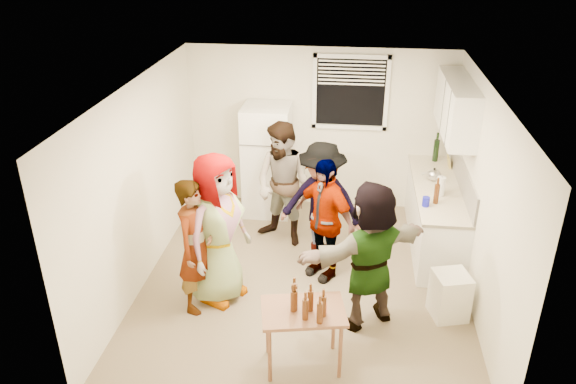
# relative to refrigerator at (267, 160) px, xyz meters

# --- Properties ---
(room) EXTENTS (4.00, 4.50, 2.50)m
(room) POSITION_rel_refrigerator_xyz_m (0.75, -1.88, -0.85)
(room) COLOR silver
(room) RESTS_ON ground
(window) EXTENTS (1.12, 0.10, 1.06)m
(window) POSITION_rel_refrigerator_xyz_m (1.20, 0.33, 1.00)
(window) COLOR white
(window) RESTS_ON room
(refrigerator) EXTENTS (0.70, 0.70, 1.70)m
(refrigerator) POSITION_rel_refrigerator_xyz_m (0.00, 0.00, 0.00)
(refrigerator) COLOR white
(refrigerator) RESTS_ON ground
(counter_lower) EXTENTS (0.60, 2.20, 0.86)m
(counter_lower) POSITION_rel_refrigerator_xyz_m (2.45, -0.73, -0.42)
(counter_lower) COLOR white
(counter_lower) RESTS_ON ground
(countertop) EXTENTS (0.64, 2.22, 0.04)m
(countertop) POSITION_rel_refrigerator_xyz_m (2.45, -0.73, 0.03)
(countertop) COLOR beige
(countertop) RESTS_ON counter_lower
(backsplash) EXTENTS (0.03, 2.20, 0.36)m
(backsplash) POSITION_rel_refrigerator_xyz_m (2.74, -0.73, 0.23)
(backsplash) COLOR #B2ACA5
(backsplash) RESTS_ON countertop
(upper_cabinets) EXTENTS (0.34, 1.60, 0.70)m
(upper_cabinets) POSITION_rel_refrigerator_xyz_m (2.58, -0.53, 1.10)
(upper_cabinets) COLOR white
(upper_cabinets) RESTS_ON room
(kettle) EXTENTS (0.24, 0.21, 0.20)m
(kettle) POSITION_rel_refrigerator_xyz_m (2.40, -0.55, 0.05)
(kettle) COLOR silver
(kettle) RESTS_ON countertop
(paper_towel) EXTENTS (0.12, 0.12, 0.25)m
(paper_towel) POSITION_rel_refrigerator_xyz_m (2.43, -1.01, 0.05)
(paper_towel) COLOR white
(paper_towel) RESTS_ON countertop
(wine_bottle) EXTENTS (0.08, 0.08, 0.33)m
(wine_bottle) POSITION_rel_refrigerator_xyz_m (2.50, 0.16, 0.05)
(wine_bottle) COLOR black
(wine_bottle) RESTS_ON countertop
(beer_bottle_counter) EXTENTS (0.07, 0.07, 0.26)m
(beer_bottle_counter) POSITION_rel_refrigerator_xyz_m (2.35, -1.25, 0.05)
(beer_bottle_counter) COLOR #47230C
(beer_bottle_counter) RESTS_ON countertop
(blue_cup) EXTENTS (0.09, 0.09, 0.12)m
(blue_cup) POSITION_rel_refrigerator_xyz_m (2.22, -1.35, 0.05)
(blue_cup) COLOR #1416B3
(blue_cup) RESTS_ON countertop
(picture_frame) EXTENTS (0.02, 0.19, 0.16)m
(picture_frame) POSITION_rel_refrigerator_xyz_m (2.67, -0.04, 0.13)
(picture_frame) COLOR gold
(picture_frame) RESTS_ON countertop
(trash_bin) EXTENTS (0.47, 0.47, 0.56)m
(trash_bin) POSITION_rel_refrigerator_xyz_m (2.46, -2.35, -0.60)
(trash_bin) COLOR white
(trash_bin) RESTS_ON ground
(serving_table) EXTENTS (0.91, 0.70, 0.69)m
(serving_table) POSITION_rel_refrigerator_xyz_m (0.87, -3.34, -0.85)
(serving_table) COLOR brown
(serving_table) RESTS_ON ground
(beer_bottle_table) EXTENTS (0.06, 0.06, 0.24)m
(beer_bottle_table) POSITION_rel_refrigerator_xyz_m (0.78, -3.28, -0.16)
(beer_bottle_table) COLOR #47230C
(beer_bottle_table) RESTS_ON serving_table
(red_cup) EXTENTS (0.08, 0.08, 0.11)m
(red_cup) POSITION_rel_refrigerator_xyz_m (1.06, -3.37, -0.16)
(red_cup) COLOR #A5240E
(red_cup) RESTS_ON serving_table
(guest_grey) EXTENTS (2.06, 1.66, 0.59)m
(guest_grey) POSITION_rel_refrigerator_xyz_m (-0.23, -2.29, -0.85)
(guest_grey) COLOR gray
(guest_grey) RESTS_ON ground
(guest_stripe) EXTENTS (1.73, 1.03, 0.39)m
(guest_stripe) POSITION_rel_refrigerator_xyz_m (-0.43, -2.50, -0.85)
(guest_stripe) COLOR #141933
(guest_stripe) RESTS_ON ground
(guest_back_left) EXTENTS (1.56, 1.95, 0.66)m
(guest_back_left) POSITION_rel_refrigerator_xyz_m (0.36, -0.90, -0.85)
(guest_back_left) COLOR brown
(guest_back_left) RESTS_ON ground
(guest_back_right) EXTENTS (1.39, 1.86, 0.62)m
(guest_back_right) POSITION_rel_refrigerator_xyz_m (0.91, -1.33, -0.85)
(guest_back_right) COLOR #38383D
(guest_back_right) RESTS_ON ground
(guest_black) EXTENTS (1.75, 1.84, 0.39)m
(guest_black) POSITION_rel_refrigerator_xyz_m (0.97, -1.67, -0.85)
(guest_black) COLOR black
(guest_black) RESTS_ON ground
(guest_orange) EXTENTS (2.28, 2.31, 0.51)m
(guest_orange) POSITION_rel_refrigerator_xyz_m (1.52, -2.54, -0.85)
(guest_orange) COLOR #C97549
(guest_orange) RESTS_ON ground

